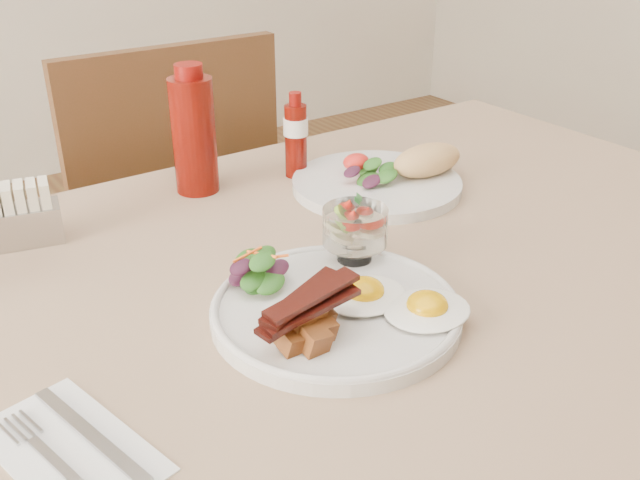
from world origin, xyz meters
TOP-DOWN VIEW (x-y plane):
  - table at (0.00, 0.00)m, footprint 1.33×0.88m
  - chair_far at (0.00, 0.66)m, footprint 0.42×0.42m
  - main_plate at (-0.10, -0.09)m, footprint 0.28×0.28m
  - fried_eggs at (-0.05, -0.13)m, footprint 0.16×0.18m
  - bacon_potato_pile at (-0.16, -0.13)m, footprint 0.12×0.07m
  - side_salad at (-0.15, -0.01)m, footprint 0.08×0.08m
  - fruit_cup at (-0.02, -0.02)m, footprint 0.08×0.08m
  - second_plate at (0.19, 0.16)m, footprint 0.28×0.27m
  - ketchup_bottle at (-0.06, 0.33)m, footprint 0.08×0.08m
  - hot_sauce_bottle at (0.10, 0.29)m, footprint 0.05×0.05m
  - sugar_caddy at (-0.33, 0.29)m, footprint 0.10×0.07m
  - napkin_cutlery at (-0.41, -0.13)m, footprint 0.14×0.20m

SIDE VIEW (x-z plane):
  - chair_far at x=0.00m, z-range 0.06..0.99m
  - table at x=0.00m, z-range 0.29..1.04m
  - napkin_cutlery at x=-0.41m, z-range 0.75..0.76m
  - main_plate at x=-0.10m, z-range 0.75..0.77m
  - second_plate at x=0.19m, z-range 0.74..0.80m
  - fried_eggs at x=-0.05m, z-range 0.76..0.79m
  - side_salad at x=-0.15m, z-range 0.77..0.81m
  - sugar_caddy at x=-0.33m, z-range 0.75..0.83m
  - bacon_potato_pile at x=-0.16m, z-range 0.77..0.82m
  - fruit_cup at x=-0.02m, z-range 0.77..0.85m
  - hot_sauce_bottle at x=0.10m, z-range 0.75..0.89m
  - ketchup_bottle at x=-0.06m, z-range 0.75..0.94m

